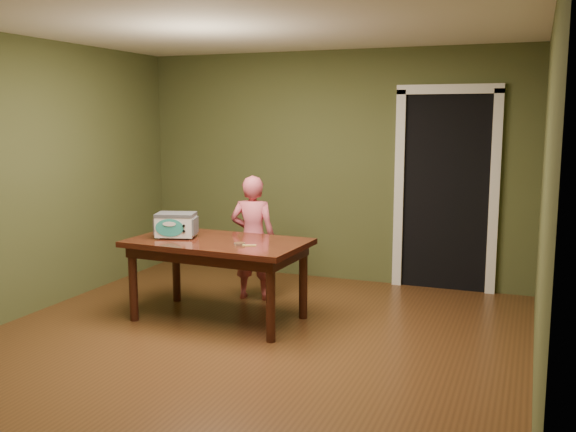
{
  "coord_description": "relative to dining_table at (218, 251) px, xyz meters",
  "views": [
    {
      "loc": [
        2.18,
        -4.5,
        1.87
      ],
      "look_at": [
        0.06,
        1.0,
        0.95
      ],
      "focal_mm": 40.0,
      "sensor_mm": 36.0,
      "label": 1
    }
  ],
  "objects": [
    {
      "name": "baking_pan",
      "position": [
        0.28,
        -0.14,
        0.11
      ],
      "size": [
        0.1,
        0.1,
        0.02
      ],
      "color": "silver",
      "rests_on": "dining_table"
    },
    {
      "name": "toy_oven",
      "position": [
        -0.42,
        -0.03,
        0.23
      ],
      "size": [
        0.43,
        0.34,
        0.23
      ],
      "rotation": [
        0.0,
        0.0,
        0.3
      ],
      "color": "#4C4F54",
      "rests_on": "dining_table"
    },
    {
      "name": "doorway",
      "position": [
        1.79,
        2.15,
        0.41
      ],
      "size": [
        1.1,
        0.66,
        2.25
      ],
      "color": "black",
      "rests_on": "ground"
    },
    {
      "name": "room_shell",
      "position": [
        0.49,
        -0.63,
        1.06
      ],
      "size": [
        4.52,
        5.02,
        2.61
      ],
      "color": "#464E2A",
      "rests_on": "ground"
    },
    {
      "name": "dining_table",
      "position": [
        0.0,
        0.0,
        0.0
      ],
      "size": [
        1.64,
        0.98,
        0.75
      ],
      "rotation": [
        0.0,
        0.0,
        -0.05
      ],
      "color": "black",
      "rests_on": "floor"
    },
    {
      "name": "floor",
      "position": [
        0.49,
        -0.63,
        -0.65
      ],
      "size": [
        5.0,
        5.0,
        0.0
      ],
      "primitive_type": "plane",
      "color": "#533117",
      "rests_on": "ground"
    },
    {
      "name": "spatula",
      "position": [
        0.35,
        -0.14,
        0.1
      ],
      "size": [
        0.18,
        0.09,
        0.01
      ],
      "primitive_type": "cube",
      "rotation": [
        0.0,
        0.0,
        0.37
      ],
      "color": "#E4CB63",
      "rests_on": "dining_table"
    },
    {
      "name": "child",
      "position": [
        0.01,
        0.76,
        -0.01
      ],
      "size": [
        0.51,
        0.38,
        1.28
      ],
      "primitive_type": "imported",
      "rotation": [
        0.0,
        0.0,
        3.31
      ],
      "color": "#CC5464",
      "rests_on": "floor"
    }
  ]
}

